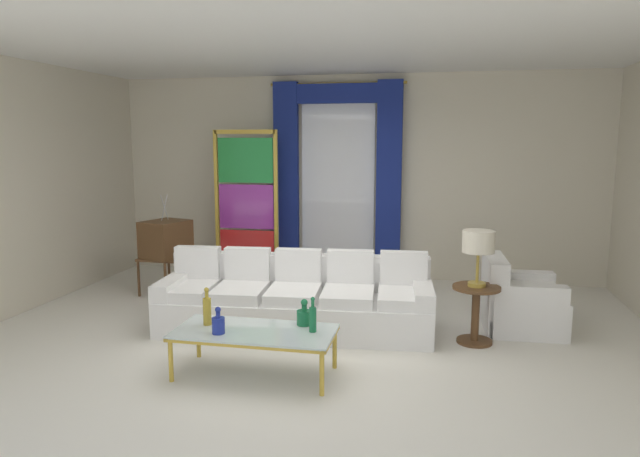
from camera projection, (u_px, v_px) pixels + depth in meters
name	position (u px, v px, depth m)	size (l,w,h in m)	color
ground_plane	(308.00, 344.00, 5.80)	(16.00, 16.00, 0.00)	silver
wall_rear	(354.00, 177.00, 8.53)	(8.00, 0.12, 3.00)	beige
wall_left	(25.00, 186.00, 6.89)	(0.12, 7.00, 3.00)	beige
ceiling_slab	(324.00, 49.00, 6.11)	(8.00, 7.60, 0.04)	white
curtained_window	(337.00, 161.00, 8.38)	(2.00, 0.17, 2.70)	white
couch_white_long	(296.00, 302.00, 6.22)	(2.98, 1.16, 0.86)	white
coffee_table	(255.00, 334.00, 4.98)	(1.40, 0.65, 0.41)	silver
bottle_blue_decanter	(218.00, 324.00, 4.88)	(0.11, 0.11, 0.24)	navy
bottle_crystal_tall	(304.00, 316.00, 5.11)	(0.14, 0.14, 0.24)	#196B3D
bottle_amber_squat	(207.00, 310.00, 5.10)	(0.07, 0.07, 0.35)	gold
bottle_ruby_flask	(313.00, 318.00, 4.92)	(0.06, 0.06, 0.31)	#196B3D
vintage_tv	(166.00, 241.00, 7.57)	(0.66, 0.71, 1.35)	brown
armchair_white	(517.00, 304.00, 6.20)	(0.85, 0.85, 0.80)	white
stained_glass_divider	(246.00, 210.00, 8.23)	(0.95, 0.05, 2.20)	gold
peacock_figurine	(258.00, 275.00, 7.83)	(0.44, 0.60, 0.50)	beige
round_side_table	(476.00, 309.00, 5.78)	(0.48, 0.48, 0.59)	brown
table_lamp_brass	(478.00, 244.00, 5.67)	(0.32, 0.32, 0.57)	#B29338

